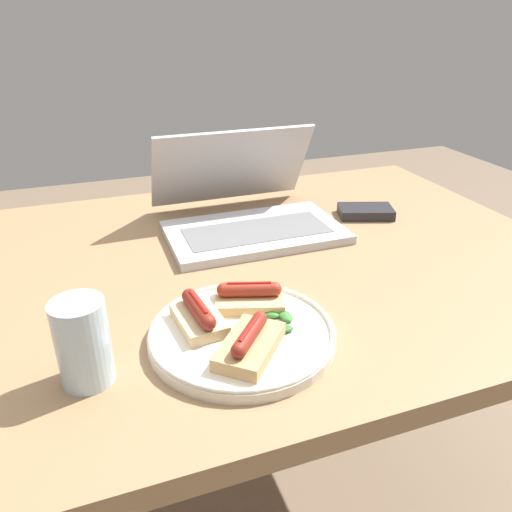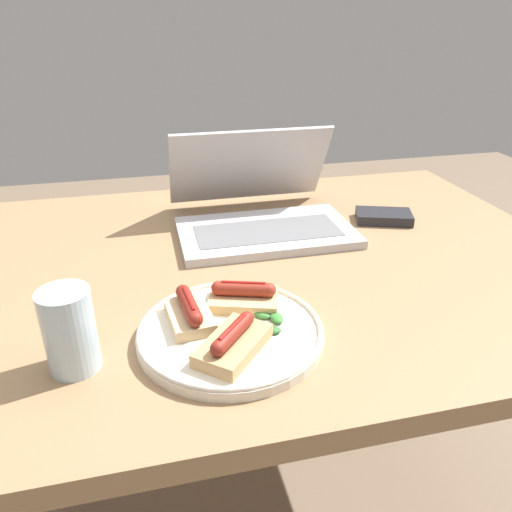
{
  "view_description": "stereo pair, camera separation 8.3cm",
  "coord_description": "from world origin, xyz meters",
  "px_view_note": "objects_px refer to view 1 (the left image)",
  "views": [
    {
      "loc": [
        -0.25,
        -0.8,
        1.17
      ],
      "look_at": [
        -0.0,
        -0.11,
        0.8
      ],
      "focal_mm": 35.0,
      "sensor_mm": 36.0,
      "label": 1
    },
    {
      "loc": [
        -0.17,
        -0.83,
        1.17
      ],
      "look_at": [
        -0.0,
        -0.11,
        0.8
      ],
      "focal_mm": 35.0,
      "sensor_mm": 36.0,
      "label": 2
    }
  ],
  "objects_px": {
    "laptop": "(248,212)",
    "plate": "(242,333)",
    "drinking_glass": "(83,343)",
    "external_drive": "(366,212)"
  },
  "relations": [
    {
      "from": "laptop",
      "to": "external_drive",
      "type": "relative_size",
      "value": 2.63
    },
    {
      "from": "external_drive",
      "to": "drinking_glass",
      "type": "bearing_deg",
      "value": -130.64
    },
    {
      "from": "drinking_glass",
      "to": "plate",
      "type": "bearing_deg",
      "value": 4.01
    },
    {
      "from": "plate",
      "to": "drinking_glass",
      "type": "bearing_deg",
      "value": -175.99
    },
    {
      "from": "laptop",
      "to": "plate",
      "type": "distance_m",
      "value": 0.41
    },
    {
      "from": "laptop",
      "to": "external_drive",
      "type": "distance_m",
      "value": 0.28
    },
    {
      "from": "laptop",
      "to": "plate",
      "type": "xyz_separation_m",
      "value": [
        -0.14,
        -0.38,
        -0.03
      ]
    },
    {
      "from": "laptop",
      "to": "drinking_glass",
      "type": "xyz_separation_m",
      "value": [
        -0.35,
        -0.4,
        0.02
      ]
    },
    {
      "from": "drinking_glass",
      "to": "external_drive",
      "type": "height_order",
      "value": "drinking_glass"
    },
    {
      "from": "plate",
      "to": "external_drive",
      "type": "xyz_separation_m",
      "value": [
        0.42,
        0.35,
        0.0
      ]
    }
  ]
}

